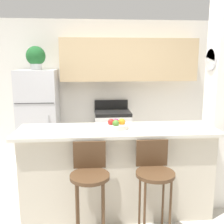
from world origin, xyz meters
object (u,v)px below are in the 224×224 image
at_px(refrigerator, 39,117).
at_px(trash_bin, 71,155).
at_px(fruit_bowl, 116,125).
at_px(bar_stool_right, 154,175).
at_px(potted_plant_on_fridge, 36,57).
at_px(stove_range, 112,135).
at_px(bar_stool_left, 90,177).

relative_size(refrigerator, trash_bin, 4.35).
relative_size(fruit_bowl, trash_bin, 0.71).
height_order(bar_stool_right, fruit_bowl, fruit_bowl).
bearing_deg(fruit_bowl, refrigerator, 124.77).
distance_m(potted_plant_on_fridge, fruit_bowl, 2.25).
height_order(fruit_bowl, trash_bin, fruit_bowl).
distance_m(bar_stool_right, trash_bin, 2.28).
distance_m(stove_range, bar_stool_left, 2.31).
relative_size(refrigerator, bar_stool_right, 1.64).
distance_m(stove_range, trash_bin, 0.84).
distance_m(bar_stool_left, potted_plant_on_fridge, 2.68).
height_order(bar_stool_left, trash_bin, bar_stool_left).
xyz_separation_m(potted_plant_on_fridge, trash_bin, (0.56, -0.22, -1.68)).
xyz_separation_m(bar_stool_left, trash_bin, (-0.34, 2.00, -0.50)).
relative_size(stove_range, bar_stool_left, 1.06).
relative_size(potted_plant_on_fridge, fruit_bowl, 1.48).
bearing_deg(refrigerator, stove_range, 1.41).
height_order(refrigerator, bar_stool_right, refrigerator).
distance_m(refrigerator, fruit_bowl, 2.13).
height_order(refrigerator, fruit_bowl, refrigerator).
xyz_separation_m(bar_stool_left, bar_stool_right, (0.64, 0.00, 0.00)).
xyz_separation_m(stove_range, bar_stool_right, (0.23, -2.26, 0.22)).
bearing_deg(bar_stool_right, refrigerator, 124.59).
bearing_deg(refrigerator, bar_stool_right, -55.41).
distance_m(bar_stool_right, fruit_bowl, 0.71).
relative_size(refrigerator, stove_range, 1.55).
relative_size(stove_range, potted_plant_on_fridge, 2.69).
relative_size(bar_stool_left, potted_plant_on_fridge, 2.54).
xyz_separation_m(refrigerator, potted_plant_on_fridge, (-0.00, 0.00, 1.04)).
xyz_separation_m(refrigerator, trash_bin, (0.56, -0.22, -0.64)).
bearing_deg(fruit_bowl, bar_stool_left, -122.30).
height_order(bar_stool_right, potted_plant_on_fridge, potted_plant_on_fridge).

